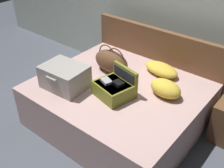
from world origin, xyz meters
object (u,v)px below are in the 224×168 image
(hard_case_medium, at_px, (115,88))
(pillow_near_headboard, at_px, (161,69))
(hard_case_large, at_px, (65,77))
(pillow_center_head, at_px, (165,88))
(bed, at_px, (118,105))
(duffel_bag, at_px, (111,61))

(hard_case_medium, bearing_deg, pillow_near_headboard, 91.09)
(pillow_near_headboard, bearing_deg, hard_case_large, -126.79)
(pillow_center_head, bearing_deg, bed, -159.89)
(pillow_near_headboard, bearing_deg, duffel_bag, -146.74)
(hard_case_medium, xyz_separation_m, pillow_center_head, (0.45, 0.38, -0.01))
(hard_case_medium, distance_m, pillow_near_headboard, 0.79)
(bed, bearing_deg, pillow_near_headboard, 67.11)
(bed, height_order, pillow_center_head, pillow_center_head)
(pillow_near_headboard, distance_m, pillow_center_head, 0.49)
(duffel_bag, height_order, pillow_center_head, duffel_bag)
(duffel_bag, distance_m, pillow_center_head, 0.84)
(hard_case_large, height_order, pillow_center_head, hard_case_large)
(hard_case_large, xyz_separation_m, pillow_center_head, (1.04, 0.61, -0.05))
(pillow_near_headboard, xyz_separation_m, pillow_center_head, (0.29, -0.39, 0.02))
(pillow_center_head, bearing_deg, hard_case_medium, -140.29)
(bed, bearing_deg, duffel_bag, 143.00)
(bed, height_order, duffel_bag, duffel_bag)
(duffel_bag, relative_size, pillow_near_headboard, 1.06)
(hard_case_medium, height_order, duffel_bag, duffel_bag)
(hard_case_large, bearing_deg, duffel_bag, 69.27)
(hard_case_medium, relative_size, duffel_bag, 0.91)
(hard_case_large, relative_size, pillow_near_headboard, 1.11)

